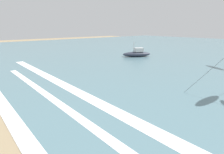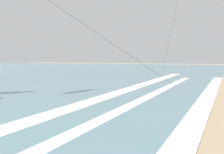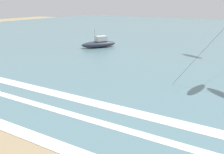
# 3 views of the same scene
# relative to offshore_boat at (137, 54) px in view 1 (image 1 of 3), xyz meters

# --- Properties ---
(wave_foam_mid_break) EXTENTS (38.67, 0.61, 0.01)m
(wave_foam_mid_break) POSITION_rel_offshore_boat_xyz_m (16.41, -20.04, -0.54)
(wave_foam_mid_break) COLOR white
(wave_foam_mid_break) RESTS_ON ocean_surface
(wave_foam_outer_break) EXTENTS (51.47, 1.02, 0.01)m
(wave_foam_outer_break) POSITION_rel_offshore_boat_xyz_m (17.00, -17.83, -0.54)
(wave_foam_outer_break) COLOR white
(wave_foam_outer_break) RESTS_ON ocean_surface
(offshore_boat) EXTENTS (4.13, 5.33, 2.70)m
(offshore_boat) POSITION_rel_offshore_boat_xyz_m (0.00, 0.00, 0.00)
(offshore_boat) COLOR #2D3342
(offshore_boat) RESTS_ON ground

